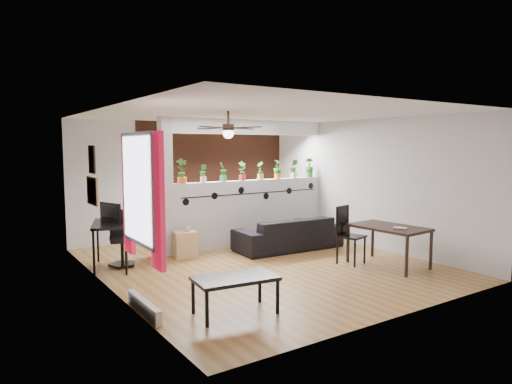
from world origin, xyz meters
name	(u,v)px	position (x,y,z in m)	size (l,w,h in m)	color
room_shell	(260,190)	(0.00, 0.00, 1.30)	(6.30, 7.10, 2.90)	brown
partition_wall	(251,212)	(0.80, 1.50, 0.68)	(3.60, 0.18, 1.35)	#BCBCC1
ceiling_header	(251,127)	(0.80, 1.50, 2.45)	(3.60, 0.18, 0.30)	silver
pier_column	(166,187)	(-1.11, 1.50, 1.30)	(0.22, 0.20, 2.60)	#BCBCC1
brick_panel	(218,178)	(0.80, 2.97, 1.30)	(3.90, 0.05, 2.60)	#AD5232
vine_decal	(254,193)	(0.80, 1.40, 1.08)	(3.31, 0.01, 0.30)	black
window_assembly	(140,192)	(-2.56, -1.20, 1.51)	(0.09, 1.30, 1.55)	white
baseboard_heater	(144,307)	(-2.54, -1.20, 0.09)	(0.08, 1.00, 0.18)	silver
corkboard	(92,191)	(-2.58, 0.95, 1.35)	(0.03, 0.60, 0.45)	#977B48
framed_art	(92,159)	(-2.58, 0.90, 1.85)	(0.03, 0.34, 0.44)	#8C7259
ceiling_fan	(228,130)	(-0.80, -0.30, 2.31)	(1.19, 1.19, 0.43)	black
potted_plant_0	(182,170)	(-0.78, 1.50, 1.61)	(0.33, 0.32, 0.49)	orange
potted_plant_1	(203,173)	(-0.33, 1.50, 1.54)	(0.21, 0.22, 0.36)	silver
potted_plant_2	(223,171)	(0.12, 1.50, 1.56)	(0.25, 0.24, 0.39)	green
potted_plant_3	(242,170)	(0.57, 1.50, 1.56)	(0.23, 0.20, 0.40)	red
potted_plant_4	(260,170)	(1.03, 1.50, 1.56)	(0.18, 0.21, 0.39)	gold
potted_plant_5	(277,169)	(1.48, 1.50, 1.57)	(0.26, 0.26, 0.41)	orange
potted_plant_6	(294,168)	(1.93, 1.50, 1.57)	(0.27, 0.27, 0.42)	silver
potted_plant_7	(309,167)	(2.38, 1.50, 1.58)	(0.29, 0.28, 0.44)	#398D33
sofa	(288,234)	(1.13, 0.65, 0.30)	(2.08, 0.82, 0.61)	black
cube_shelf	(185,244)	(-0.89, 1.16, 0.24)	(0.40, 0.35, 0.49)	tan
cup	(187,228)	(-0.84, 1.16, 0.54)	(0.13, 0.13, 0.10)	gray
computer_desk	(111,227)	(-2.25, 1.16, 0.71)	(0.87, 1.20, 0.78)	black
monitor	(108,216)	(-2.25, 1.31, 0.87)	(0.05, 0.30, 0.17)	black
office_chair	(122,242)	(-2.05, 1.22, 0.41)	(0.49, 0.49, 0.94)	black
dining_table	(389,230)	(1.76, -1.34, 0.62)	(0.87, 1.33, 0.69)	black
book	(399,229)	(1.66, -1.64, 0.70)	(0.16, 0.21, 0.02)	gray
folding_chair	(347,229)	(1.31, -0.79, 0.60)	(0.50, 0.50, 1.01)	black
coffee_table	(235,281)	(-1.60, -1.82, 0.42)	(1.06, 0.67, 0.47)	black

